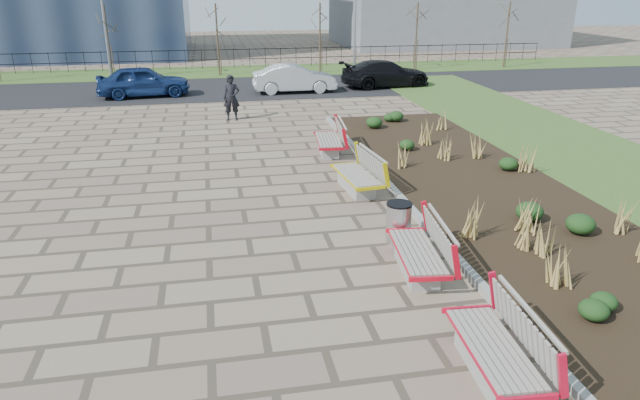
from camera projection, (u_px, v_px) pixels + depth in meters
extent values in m
plane|color=#7C6B55|center=(263.00, 324.00, 9.15)|extent=(120.00, 120.00, 0.00)
cube|color=black|center=(485.00, 191.00, 14.82)|extent=(4.50, 18.00, 0.10)
cube|color=gray|center=(399.00, 196.00, 14.40)|extent=(0.16, 18.00, 0.15)
cube|color=#33511E|center=(219.00, 72.00, 34.83)|extent=(80.00, 5.00, 0.04)
cube|color=black|center=(222.00, 89.00, 29.33)|extent=(80.00, 7.00, 0.02)
cylinder|color=#B2B2B7|center=(398.00, 223.00, 11.89)|extent=(0.52, 0.52, 0.86)
imported|color=black|center=(232.00, 98.00, 22.41)|extent=(0.68, 0.47, 1.77)
imported|color=navy|center=(143.00, 81.00, 27.06)|extent=(4.43, 2.19, 1.45)
imported|color=#ABAFB3|center=(294.00, 79.00, 28.15)|extent=(4.08, 1.43, 1.34)
imported|color=black|center=(386.00, 74.00, 29.68)|extent=(4.87, 2.47, 1.36)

